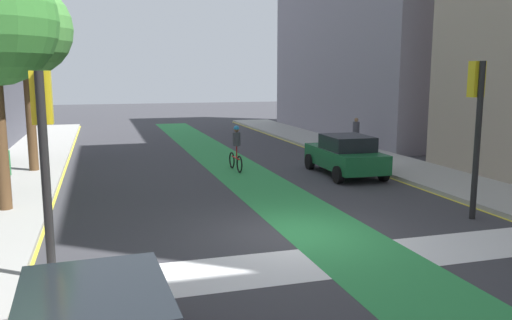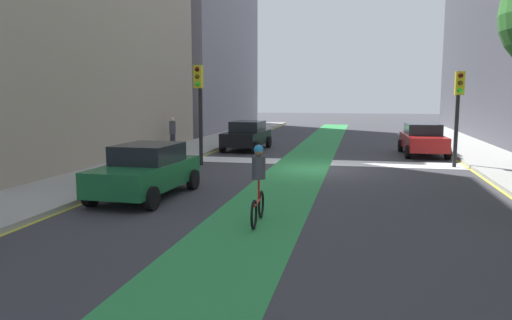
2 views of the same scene
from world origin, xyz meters
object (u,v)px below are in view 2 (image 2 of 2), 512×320
Objects in this scene: traffic_signal_near_right at (199,96)px; car_black_right_near at (247,135)px; traffic_signal_near_left at (458,100)px; cyclist_in_lane at (258,182)px; pedestrian_sidewalk_right_b at (173,132)px; car_red_left_near at (423,139)px; car_green_right_far at (146,170)px.

car_black_right_near is at bearing -95.62° from traffic_signal_near_right.
cyclist_in_lane is (6.22, 10.29, -1.82)m from traffic_signal_near_left.
car_black_right_near is at bearing -161.23° from pedestrian_sidewalk_right_b.
traffic_signal_near_right is 0.99× the size of car_red_left_near.
traffic_signal_near_right reaches higher than car_green_right_far.
traffic_signal_near_right is at bearing 123.26° from pedestrian_sidewalk_right_b.
pedestrian_sidewalk_right_b is (7.58, -13.56, 0.02)m from cyclist_in_lane.
traffic_signal_near_left reaches higher than cyclist_in_lane.
car_green_right_far is 12.72m from car_black_right_near.
traffic_signal_near_left is at bearing -140.93° from car_green_right_far.
pedestrian_sidewalk_right_b is (3.21, -4.89, -1.98)m from traffic_signal_near_right.
car_green_right_far is at bearing 94.72° from traffic_signal_near_right.
traffic_signal_near_left is at bearing 155.46° from car_black_right_near.
cyclist_in_lane is (-3.77, 14.85, 0.17)m from car_black_right_near.
car_red_left_near is (0.82, -4.13, -1.98)m from traffic_signal_near_left.
cyclist_in_lane reaches higher than car_red_left_near.
car_red_left_near and car_black_right_near have the same top height.
car_red_left_near is 13.01m from pedestrian_sidewalk_right_b.
car_red_left_near is at bearing -149.50° from traffic_signal_near_right.
pedestrian_sidewalk_right_b is (3.81, 1.30, 0.19)m from car_black_right_near.
car_red_left_near is at bearing -78.76° from traffic_signal_near_left.
traffic_signal_near_right is 2.56× the size of pedestrian_sidewalk_right_b.
traffic_signal_near_left is 0.93× the size of car_red_left_near.
traffic_signal_near_left is 13.10m from car_green_right_far.
car_green_right_far is 15.38m from car_red_left_near.
traffic_signal_near_left is 2.13× the size of cyclist_in_lane.
car_green_right_far is 4.39m from cyclist_in_lane.
traffic_signal_near_right is 1.07× the size of traffic_signal_near_left.
traffic_signal_near_right is at bearing -85.28° from car_green_right_far.
car_black_right_near is (9.99, -4.56, -1.98)m from traffic_signal_near_left.
cyclist_in_lane is (-3.84, 2.13, 0.17)m from car_green_right_far.
cyclist_in_lane is at bearing 69.48° from car_red_left_near.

